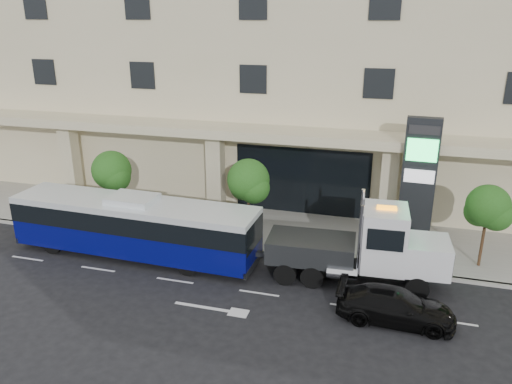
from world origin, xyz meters
TOP-DOWN VIEW (x-y plane):
  - ground at (0.00, 0.00)m, footprint 120.00×120.00m
  - sidewalk at (0.00, 5.00)m, footprint 120.00×6.00m
  - curb at (0.00, 2.00)m, footprint 120.00×0.30m
  - convention_center at (-0.00, 15.42)m, footprint 60.00×17.60m
  - tree_left at (-9.97, 3.59)m, footprint 2.27×2.20m
  - tree_mid at (-1.97, 3.59)m, footprint 2.28×2.20m
  - tree_right at (9.53, 3.59)m, footprint 2.10×2.00m
  - city_bus at (-6.94, 0.37)m, footprint 12.61×3.00m
  - tow_truck at (4.24, 0.74)m, footprint 9.02×2.65m
  - black_sedan at (5.72, -2.02)m, footprint 4.62×1.94m
  - signage_pylon at (6.42, 5.26)m, footprint 1.69×0.68m

SIDE VIEW (x-z plane):
  - ground at x=0.00m, z-range 0.00..0.00m
  - sidewalk at x=0.00m, z-range 0.00..0.15m
  - curb at x=0.00m, z-range 0.00..0.15m
  - black_sedan at x=5.72m, z-range 0.00..1.33m
  - city_bus at x=-6.94m, z-range 0.03..3.21m
  - tow_truck at x=4.24m, z-range -0.36..3.73m
  - tree_right at x=9.53m, z-range 1.01..5.06m
  - tree_left at x=-9.97m, z-range 1.00..5.22m
  - tree_mid at x=-1.97m, z-range 1.07..5.45m
  - signage_pylon at x=6.42m, z-range 0.20..6.87m
  - convention_center at x=0.00m, z-range -0.03..19.97m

